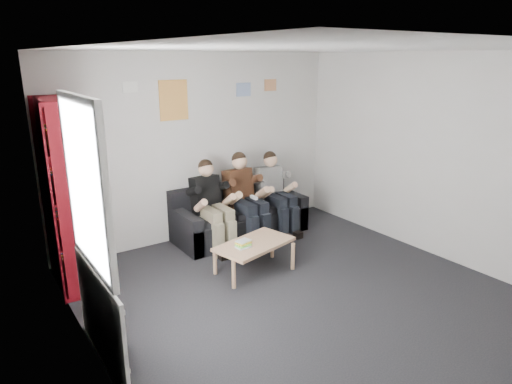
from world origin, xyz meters
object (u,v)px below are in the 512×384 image
(person_middle, at_px, (246,198))
(person_right, at_px, (276,193))
(sofa, at_px, (239,217))
(coffee_table, at_px, (254,246))
(person_left, at_px, (213,206))
(bookshelf, at_px, (64,195))

(person_middle, relative_size, person_right, 1.04)
(person_right, bearing_deg, sofa, 167.41)
(coffee_table, height_order, person_right, person_right)
(person_left, bearing_deg, bookshelf, 175.47)
(coffee_table, bearing_deg, person_middle, 62.14)
(sofa, distance_m, coffee_table, 1.28)
(sofa, bearing_deg, bookshelf, -176.20)
(bookshelf, distance_m, person_right, 3.07)
(coffee_table, relative_size, person_left, 0.79)
(sofa, xyz_separation_m, person_right, (0.56, -0.19, 0.34))
(bookshelf, bearing_deg, person_middle, 5.32)
(sofa, distance_m, bookshelf, 2.61)
(sofa, distance_m, person_left, 0.68)
(sofa, xyz_separation_m, bookshelf, (-2.47, -0.16, 0.82))
(sofa, height_order, person_right, person_right)
(coffee_table, xyz_separation_m, person_right, (1.08, 0.98, 0.27))
(person_middle, bearing_deg, sofa, 84.80)
(coffee_table, bearing_deg, sofa, 66.17)
(sofa, bearing_deg, coffee_table, -113.83)
(sofa, relative_size, bookshelf, 0.91)
(bookshelf, bearing_deg, coffee_table, -21.26)
(coffee_table, bearing_deg, person_right, 42.38)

